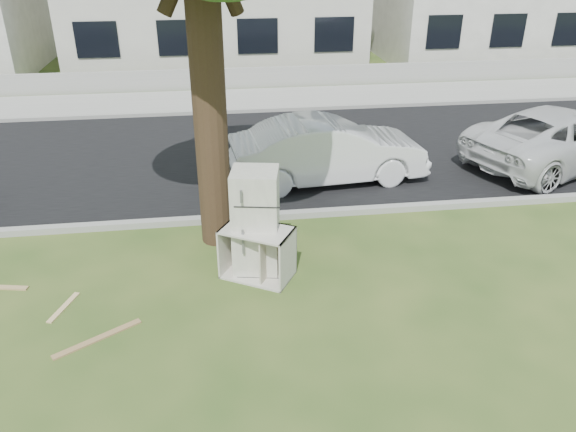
{
  "coord_description": "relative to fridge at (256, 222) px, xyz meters",
  "views": [
    {
      "loc": [
        -0.35,
        -6.97,
        4.83
      ],
      "look_at": [
        0.69,
        0.6,
        0.98
      ],
      "focal_mm": 35.0,
      "sensor_mm": 36.0,
      "label": 1
    }
  ],
  "objects": [
    {
      "name": "car_center",
      "position": [
        1.84,
        3.41,
        -0.16
      ],
      "size": [
        4.28,
        1.84,
        1.37
      ],
      "primitive_type": "imported",
      "rotation": [
        0.0,
        0.0,
        1.66
      ],
      "color": "silver",
      "rests_on": "ground"
    },
    {
      "name": "plank_c",
      "position": [
        -2.86,
        -0.69,
        -0.84
      ],
      "size": [
        0.33,
        0.72,
        0.02
      ],
      "primitive_type": "cube",
      "rotation": [
        0.0,
        0.0,
        1.22
      ],
      "color": "tan",
      "rests_on": "ground"
    },
    {
      "name": "road",
      "position": [
        -0.2,
        5.27,
        -0.84
      ],
      "size": [
        120.0,
        7.0,
        0.01
      ],
      "primitive_type": "cube",
      "color": "black",
      "rests_on": "ground"
    },
    {
      "name": "low_wall",
      "position": [
        -0.2,
        11.87,
        -0.5
      ],
      "size": [
        120.0,
        0.15,
        0.7
      ],
      "primitive_type": "cube",
      "color": "gray",
      "rests_on": "ground"
    },
    {
      "name": "sidewalk",
      "position": [
        -0.2,
        10.27,
        -0.84
      ],
      "size": [
        120.0,
        2.8,
        0.01
      ],
      "primitive_type": "cube",
      "color": "gray",
      "rests_on": "ground"
    },
    {
      "name": "ground",
      "position": [
        -0.2,
        -0.73,
        -0.85
      ],
      "size": [
        120.0,
        120.0,
        0.0
      ],
      "primitive_type": "plane",
      "color": "#2B4819"
    },
    {
      "name": "cabinet",
      "position": [
        -0.0,
        -0.21,
        -0.44
      ],
      "size": [
        1.24,
        1.1,
        0.82
      ],
      "primitive_type": "cube",
      "rotation": [
        0.0,
        0.0,
        -0.53
      ],
      "color": "white",
      "rests_on": "ground"
    },
    {
      "name": "kerb_far",
      "position": [
        -0.2,
        8.82,
        -0.85
      ],
      "size": [
        120.0,
        0.18,
        0.12
      ],
      "primitive_type": "cube",
      "color": "gray",
      "rests_on": "ground"
    },
    {
      "name": "kerb_near",
      "position": [
        -0.2,
        1.72,
        -0.85
      ],
      "size": [
        120.0,
        0.18,
        0.12
      ],
      "primitive_type": "cube",
      "color": "gray",
      "rests_on": "ground"
    },
    {
      "name": "fridge",
      "position": [
        0.0,
        0.0,
        0.0
      ],
      "size": [
        0.81,
        0.77,
        1.7
      ],
      "primitive_type": "cube",
      "rotation": [
        0.0,
        0.0,
        -0.18
      ],
      "color": "beige",
      "rests_on": "ground"
    },
    {
      "name": "plank_a",
      "position": [
        -2.26,
        -1.48,
        -0.84
      ],
      "size": [
        1.08,
        0.73,
        0.02
      ],
      "primitive_type": "cube",
      "rotation": [
        0.0,
        0.0,
        0.56
      ],
      "color": "#957448",
      "rests_on": "ground"
    },
    {
      "name": "car_right",
      "position": [
        7.34,
        3.61,
        -0.18
      ],
      "size": [
        5.26,
        3.79,
        1.33
      ],
      "primitive_type": "imported",
      "rotation": [
        0.0,
        0.0,
        1.94
      ],
      "color": "silver",
      "rests_on": "ground"
    }
  ]
}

